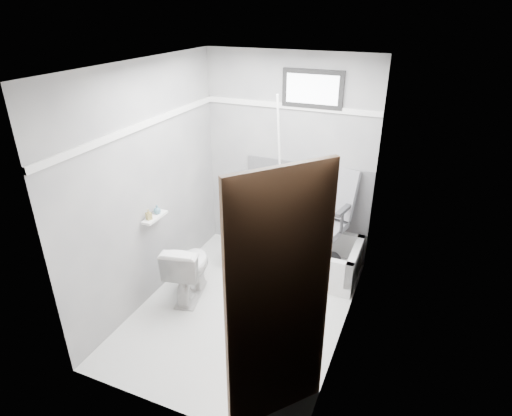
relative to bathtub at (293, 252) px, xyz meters
The scene contains 19 objects.
floor 0.98m from the bathtub, 103.72° to the right, with size 2.60×2.60×0.00m, color white.
ceiling 2.39m from the bathtub, 103.72° to the right, with size 2.60×2.60×0.00m, color silver.
wall_back 1.08m from the bathtub, 121.53° to the left, with size 2.00×0.02×2.40m, color slate.
wall_front 2.45m from the bathtub, 95.81° to the right, with size 2.00×0.02×2.40m, color slate.
wall_left 1.83m from the bathtub, 142.84° to the right, with size 0.02×2.60×2.40m, color slate.
wall_right 1.56m from the bathtub, 50.27° to the right, with size 0.02×2.60×2.40m, color slate.
bathtub is the anchor object (origin of this frame).
office_chair 0.53m from the bathtub, ahead, with size 0.63×0.63×1.10m, color slate, non-canonical shape.
toilet 1.26m from the bathtub, 132.63° to the right, with size 0.38×0.68×0.66m, color silver.
door 2.46m from the bathtub, 71.19° to the right, with size 0.78×0.78×2.00m, color brown, non-canonical shape.
window 1.84m from the bathtub, 86.30° to the left, with size 0.66×0.04×0.40m, color black, non-canonical shape.
backerboard 0.69m from the bathtub, 86.35° to the left, with size 1.50×0.02×0.78m, color #4C4C4F.
trim_back 1.66m from the bathtub, 122.45° to the left, with size 2.00×0.02×0.06m, color white.
trim_left 2.22m from the bathtub, 142.55° to the right, with size 0.02×2.60×0.06m, color white.
pole 0.88m from the bathtub, 150.52° to the left, with size 0.02×0.02×1.95m, color white.
shelf 1.67m from the bathtub, 139.77° to the right, with size 0.10×0.32×0.03m, color white.
soap_bottle_a 1.75m from the bathtub, 137.78° to the right, with size 0.05×0.05×0.11m, color #96874B.
soap_bottle_b 1.66m from the bathtub, 141.79° to the right, with size 0.07×0.07×0.10m, color teal.
faucet 0.64m from the bathtub, 141.47° to the left, with size 0.26×0.10×0.16m, color silver, non-canonical shape.
Camera 1 is at (1.49, -3.16, 2.84)m, focal length 30.00 mm.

